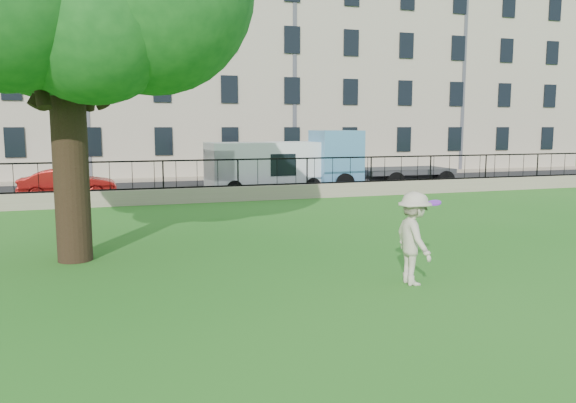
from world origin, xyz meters
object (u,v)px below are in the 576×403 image
object	(u,v)px
red_sedan	(68,184)
white_van	(267,167)
frisbee	(435,203)
man	(414,238)
blue_truck	(381,160)

from	to	relation	value
red_sedan	white_van	bearing A→B (deg)	-88.13
frisbee	red_sedan	world-z (taller)	frisbee
red_sedan	man	bearing A→B (deg)	-154.34
frisbee	man	bearing A→B (deg)	-143.02
man	red_sedan	xyz separation A→B (m)	(-7.12, 15.65, -0.26)
man	white_van	xyz separation A→B (m)	(1.53, 15.76, 0.26)
red_sedan	white_van	distance (m)	8.67
red_sedan	blue_truck	distance (m)	14.41
man	frisbee	distance (m)	1.19
frisbee	white_van	world-z (taller)	white_van
frisbee	white_van	bearing A→B (deg)	87.35
white_van	man	bearing A→B (deg)	-98.69
blue_truck	frisbee	bearing A→B (deg)	-112.42
red_sedan	blue_truck	xyz separation A→B (m)	(14.39, -0.21, 0.79)
man	frisbee	world-z (taller)	man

